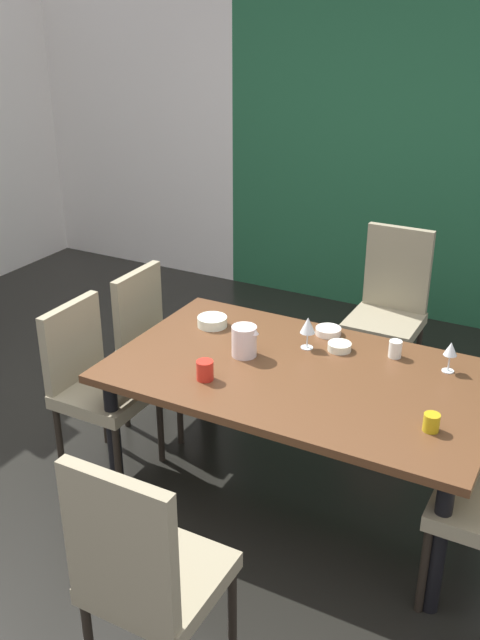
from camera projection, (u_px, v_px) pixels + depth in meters
The scene contains 16 objects.
ground_plane at pixel (159, 486), 3.78m from camera, with size 6.26×5.81×0.02m, color black.
back_panel_interior at pixel (136, 121), 6.42m from camera, with size 2.05×0.10×2.67m, color silver.
dining_table at pixel (301, 384), 3.46m from camera, with size 1.83×1.09×0.72m.
chair_left_near at pixel (95, 379), 3.72m from camera, with size 0.44×0.44×0.94m.
chair_left_far at pixel (157, 337), 4.18m from camera, with size 0.44×0.44×0.92m.
chair_head_near at pixel (144, 571), 2.43m from camera, with size 0.44×0.44×1.04m.
chair_head_far at pixel (390, 304), 4.53m from camera, with size 0.44×0.45×1.05m.
wine_glass_center at pixel (308, 326), 3.60m from camera, with size 0.08×0.08×0.17m.
wine_glass_front at pixel (451, 350), 3.37m from camera, with size 0.06×0.06×0.15m.
serving_bowl_rear at pixel (328, 331), 3.79m from camera, with size 0.14×0.14×0.04m, color white.
serving_bowl_near_window at pixel (339, 347), 3.61m from camera, with size 0.12×0.12×0.04m, color silver.
serving_bowl_north at pixel (212, 321), 3.88m from camera, with size 0.16×0.16×0.05m, color white.
cup_left at pixel (205, 370), 3.33m from camera, with size 0.08×0.08×0.10m, color red.
cup_east at pixel (431, 422), 2.94m from camera, with size 0.07×0.07×0.08m, color #B49615.
cup_right at pixel (395, 349), 3.54m from camera, with size 0.06×0.06×0.09m, color white.
pitcher_south at pixel (244, 341), 3.54m from camera, with size 0.14×0.13×0.16m.
Camera 1 is at (1.84, -2.51, 2.36)m, focal length 40.00 mm.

